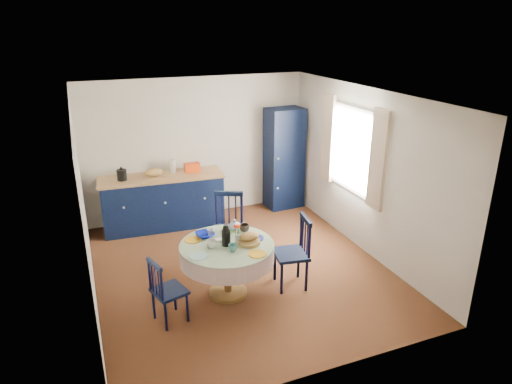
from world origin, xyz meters
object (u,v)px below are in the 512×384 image
chair_right (294,252)px  mug_c (244,228)px  cobalt_bowl (205,235)px  pantry_cabinet (284,159)px  kitchen_counter (163,201)px  mug_b (233,248)px  mug_d (211,232)px  mug_a (211,244)px  chair_far (228,228)px  dining_table (228,252)px  chair_left (166,290)px

chair_right → mug_c: (-0.55, 0.39, 0.28)m
cobalt_bowl → pantry_cabinet: bearing=45.6°
kitchen_counter → mug_b: 2.68m
mug_d → mug_a: bearing=-105.5°
chair_right → mug_c: size_ratio=7.64×
mug_a → mug_d: 0.34m
pantry_cabinet → chair_right: (-1.08, -2.65, -0.45)m
chair_far → mug_d: bearing=-102.6°
pantry_cabinet → chair_far: bearing=-138.1°
dining_table → mug_d: bearing=111.8°
pantry_cabinet → dining_table: pantry_cabinet is taller
chair_far → mug_b: size_ratio=10.01×
mug_b → mug_d: (-0.12, 0.52, 0.00)m
chair_right → chair_left: bearing=-74.8°
mug_b → mug_d: bearing=103.3°
dining_table → chair_far: size_ratio=1.15×
kitchen_counter → mug_d: bearing=-79.8°
mug_a → mug_d: size_ratio=1.21×
chair_far → chair_left: bearing=-110.0°
chair_far → dining_table: bearing=-83.8°
chair_far → mug_a: chair_far is taller
pantry_cabinet → chair_left: bearing=-138.1°
dining_table → cobalt_bowl: dining_table is taller
chair_left → cobalt_bowl: (0.65, 0.60, 0.33)m
kitchen_counter → mug_b: bearing=-78.4°
mug_b → cobalt_bowl: (-0.20, 0.51, -0.02)m
kitchen_counter → chair_far: 1.71m
chair_left → chair_far: chair_far is taller
chair_right → mug_c: bearing=-115.5°
mug_a → cobalt_bowl: bearing=88.1°
chair_far → mug_a: bearing=-95.2°
chair_right → mug_b: 0.93m
chair_left → mug_d: bearing=-66.8°
cobalt_bowl → mug_c: bearing=-4.2°
kitchen_counter → pantry_cabinet: (2.33, 0.10, 0.47)m
mug_d → mug_c: bearing=-6.0°
mug_d → cobalt_bowl: 0.08m
mug_a → mug_b: bearing=-42.2°
chair_far → mug_d: size_ratio=9.87×
chair_far → mug_c: size_ratio=8.05×
pantry_cabinet → cobalt_bowl: size_ratio=7.75×
dining_table → mug_c: bearing=38.8°
chair_right → mug_c: 0.73m
chair_far → cobalt_bowl: (-0.49, -0.55, 0.23)m
chair_left → mug_c: chair_left is taller
mug_b → mug_c: (0.33, 0.48, 0.00)m
mug_a → mug_b: size_ratio=1.23×
kitchen_counter → pantry_cabinet: size_ratio=1.11×
kitchen_counter → dining_table: bearing=-77.7°
dining_table → cobalt_bowl: (-0.21, 0.30, 0.15)m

